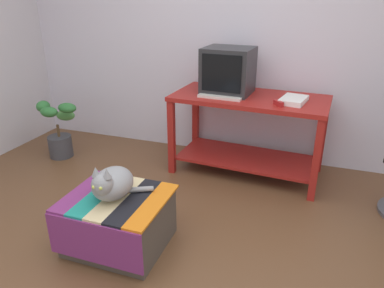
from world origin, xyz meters
The scene contains 11 objects.
ground_plane centered at (0.00, 0.00, 0.00)m, with size 14.00×14.00×0.00m, color brown.
back_wall centered at (0.00, 2.05, 1.30)m, with size 8.00×0.10×2.60m, color silver.
desk centered at (0.26, 1.60, 0.53)m, with size 1.45×0.77×0.77m.
tv_monitor centered at (0.04, 1.65, 0.98)m, with size 0.47×0.43×0.42m.
keyboard centered at (0.02, 1.46, 0.78)m, with size 0.40×0.15×0.02m, color beige.
book centered at (0.66, 1.52, 0.79)m, with size 0.20×0.30×0.04m, color white.
ottoman_with_blanket centered at (-0.34, 0.19, 0.19)m, with size 0.67×0.60×0.38m.
cat centered at (-0.36, 0.17, 0.49)m, with size 0.36×0.36×0.27m.
potted_plant centered at (-1.70, 1.29, 0.30)m, with size 0.45×0.37×0.63m.
stapler centered at (0.55, 1.38, 0.79)m, with size 0.04×0.11×0.04m, color #A31E1E.
pen centered at (0.71, 1.64, 0.78)m, with size 0.01×0.01×0.14m, color black.
Camera 1 is at (0.83, -1.61, 1.65)m, focal length 33.73 mm.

